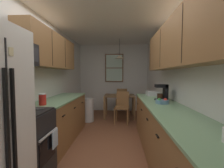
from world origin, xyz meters
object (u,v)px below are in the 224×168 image
(coffee_maker, at_px, (163,92))
(table_serving_bowl, at_px, (123,95))
(stove_range, at_px, (24,145))
(fruit_bowl, at_px, (162,101))
(microwave_over_range, at_px, (12,53))
(storage_canister, at_px, (43,99))
(dining_table, at_px, (119,99))
(dish_rack, at_px, (153,93))
(dining_chair_far, at_px, (122,99))
(dining_chair_near, at_px, (122,106))
(trash_bin, at_px, (88,110))

(coffee_maker, distance_m, table_serving_bowl, 2.09)
(stove_range, distance_m, coffee_maker, 2.41)
(coffee_maker, height_order, fruit_bowl, coffee_maker)
(fruit_bowl, bearing_deg, microwave_over_range, -159.83)
(stove_range, xyz_separation_m, fruit_bowl, (1.98, 0.77, 0.46))
(coffee_maker, bearing_deg, fruit_bowl, -106.71)
(coffee_maker, bearing_deg, storage_canister, -165.03)
(dining_table, xyz_separation_m, dish_rack, (0.81, -1.28, 0.34))
(dining_table, height_order, table_serving_bowl, table_serving_bowl)
(dining_chair_far, bearing_deg, dish_rack, -68.38)
(dining_chair_near, bearing_deg, storage_canister, -123.31)
(dish_rack, bearing_deg, fruit_bowl, -93.01)
(microwave_over_range, distance_m, trash_bin, 2.94)
(trash_bin, relative_size, dish_rack, 2.04)
(stove_range, bearing_deg, storage_canister, 90.61)
(table_serving_bowl, bearing_deg, dish_rack, -59.23)
(dining_chair_near, xyz_separation_m, dish_rack, (0.72, -0.71, 0.45))
(microwave_over_range, height_order, dining_table, microwave_over_range)
(trash_bin, bearing_deg, microwave_over_range, -98.93)
(trash_bin, distance_m, dish_rack, 2.00)
(dining_chair_far, xyz_separation_m, storage_canister, (-1.31, -3.14, 0.49))
(stove_range, relative_size, table_serving_bowl, 6.37)
(dining_table, relative_size, dish_rack, 2.88)
(microwave_over_range, relative_size, trash_bin, 0.90)
(microwave_over_range, xyz_separation_m, dining_chair_far, (1.42, 3.66, -1.17))
(dining_table, bearing_deg, fruit_bowl, -72.10)
(microwave_over_range, xyz_separation_m, dish_rack, (2.15, 1.82, -0.72))
(dining_table, relative_size, storage_canister, 5.17)
(stove_range, distance_m, table_serving_bowl, 3.30)
(dining_chair_near, xyz_separation_m, trash_bin, (-1.02, 0.06, -0.15))
(trash_bin, bearing_deg, table_serving_bowl, 21.57)
(storage_canister, distance_m, coffee_maker, 2.16)
(dining_chair_far, xyz_separation_m, trash_bin, (-1.01, -1.07, -0.15))
(stove_range, relative_size, trash_bin, 1.59)
(microwave_over_range, height_order, dining_chair_far, microwave_over_range)
(storage_canister, height_order, fruit_bowl, storage_canister)
(dining_chair_near, bearing_deg, trash_bin, 176.53)
(dining_chair_near, distance_m, dish_rack, 1.11)
(coffee_maker, distance_m, fruit_bowl, 0.34)
(microwave_over_range, xyz_separation_m, storage_canister, (0.11, 0.52, -0.68))
(dining_chair_far, bearing_deg, fruit_bowl, -76.84)
(microwave_over_range, distance_m, dining_table, 3.54)
(storage_canister, height_order, table_serving_bowl, storage_canister)
(table_serving_bowl, bearing_deg, dining_chair_near, -91.81)
(stove_range, distance_m, dining_chair_far, 3.89)
(trash_bin, bearing_deg, fruit_bowl, -47.19)
(dining_chair_far, relative_size, table_serving_bowl, 5.21)
(dining_table, xyz_separation_m, storage_canister, (-1.24, -2.58, 0.38))
(stove_range, xyz_separation_m, coffee_maker, (2.08, 1.08, 0.59))
(microwave_over_range, bearing_deg, dish_rack, 40.18)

